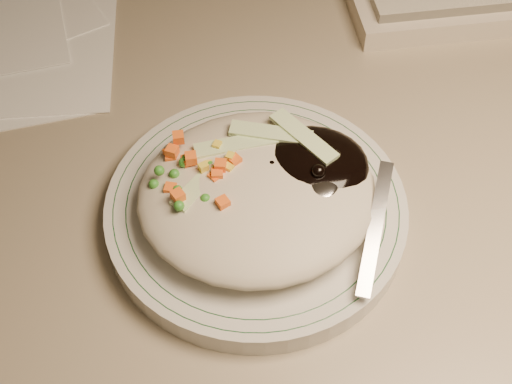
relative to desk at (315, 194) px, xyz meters
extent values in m
cube|color=gray|center=(0.00, 0.00, 0.18)|extent=(1.40, 0.70, 0.04)
cylinder|color=beige|center=(-0.10, -0.16, 0.21)|extent=(0.25, 0.25, 0.02)
torus|color=#144723|center=(-0.10, -0.16, 0.22)|extent=(0.24, 0.24, 0.00)
torus|color=#144723|center=(-0.10, -0.16, 0.22)|extent=(0.22, 0.22, 0.00)
ellipsoid|color=#B5AB93|center=(-0.10, -0.17, 0.24)|extent=(0.19, 0.18, 0.04)
ellipsoid|color=black|center=(-0.06, -0.15, 0.25)|extent=(0.10, 0.09, 0.03)
ellipsoid|color=orange|center=(-0.15, -0.15, 0.24)|extent=(0.08, 0.08, 0.02)
sphere|color=black|center=(-0.09, -0.15, 0.25)|extent=(0.01, 0.01, 0.01)
sphere|color=black|center=(-0.06, -0.15, 0.25)|extent=(0.01, 0.01, 0.01)
sphere|color=black|center=(-0.04, -0.16, 0.26)|extent=(0.01, 0.01, 0.01)
sphere|color=black|center=(-0.05, -0.14, 0.25)|extent=(0.01, 0.01, 0.01)
sphere|color=black|center=(-0.06, -0.17, 0.26)|extent=(0.01, 0.01, 0.01)
sphere|color=black|center=(-0.06, -0.15, 0.25)|extent=(0.01, 0.01, 0.01)
sphere|color=black|center=(-0.05, -0.14, 0.25)|extent=(0.01, 0.01, 0.01)
cube|color=orange|center=(-0.15, -0.14, 0.26)|extent=(0.01, 0.01, 0.01)
cube|color=orange|center=(-0.14, -0.16, 0.25)|extent=(0.01, 0.01, 0.01)
cube|color=orange|center=(-0.17, -0.13, 0.26)|extent=(0.01, 0.01, 0.01)
cube|color=orange|center=(-0.13, -0.15, 0.26)|extent=(0.01, 0.01, 0.01)
cube|color=orange|center=(-0.13, -0.16, 0.26)|extent=(0.01, 0.01, 0.01)
cube|color=orange|center=(-0.17, -0.12, 0.25)|extent=(0.01, 0.01, 0.01)
cube|color=orange|center=(-0.16, -0.14, 0.26)|extent=(0.01, 0.01, 0.01)
cube|color=orange|center=(-0.14, -0.16, 0.26)|extent=(0.01, 0.01, 0.01)
cube|color=orange|center=(-0.12, -0.15, 0.26)|extent=(0.01, 0.01, 0.01)
cube|color=orange|center=(-0.16, -0.12, 0.26)|extent=(0.01, 0.01, 0.01)
cube|color=orange|center=(-0.17, -0.17, 0.26)|extent=(0.01, 0.01, 0.01)
cube|color=orange|center=(-0.13, -0.19, 0.26)|extent=(0.01, 0.01, 0.01)
cube|color=orange|center=(-0.17, -0.16, 0.25)|extent=(0.01, 0.01, 0.01)
cube|color=orange|center=(-0.17, -0.13, 0.25)|extent=(0.01, 0.01, 0.01)
sphere|color=#388C28|center=(-0.14, -0.15, 0.25)|extent=(0.01, 0.01, 0.01)
sphere|color=#388C28|center=(-0.17, -0.18, 0.26)|extent=(0.01, 0.01, 0.01)
sphere|color=#388C28|center=(-0.17, -0.15, 0.26)|extent=(0.01, 0.01, 0.01)
sphere|color=#388C28|center=(-0.18, -0.15, 0.26)|extent=(0.01, 0.01, 0.01)
sphere|color=#388C28|center=(-0.14, -0.14, 0.25)|extent=(0.01, 0.01, 0.01)
sphere|color=#388C28|center=(-0.13, -0.17, 0.25)|extent=(0.01, 0.01, 0.01)
sphere|color=#388C28|center=(-0.15, -0.15, 0.25)|extent=(0.01, 0.01, 0.01)
sphere|color=#388C28|center=(-0.16, -0.17, 0.25)|extent=(0.01, 0.01, 0.01)
sphere|color=#388C28|center=(-0.18, -0.15, 0.25)|extent=(0.01, 0.01, 0.01)
sphere|color=#388C28|center=(-0.16, -0.14, 0.26)|extent=(0.01, 0.01, 0.01)
sphere|color=#388C28|center=(-0.16, -0.14, 0.26)|extent=(0.01, 0.01, 0.01)
sphere|color=#388C28|center=(-0.17, -0.16, 0.25)|extent=(0.01, 0.01, 0.01)
sphere|color=#388C28|center=(-0.15, -0.18, 0.26)|extent=(0.01, 0.01, 0.01)
sphere|color=#388C28|center=(-0.11, -0.13, 0.25)|extent=(0.01, 0.01, 0.01)
cube|color=yellow|center=(-0.14, -0.14, 0.25)|extent=(0.01, 0.01, 0.01)
cube|color=yellow|center=(-0.12, -0.15, 0.26)|extent=(0.01, 0.01, 0.01)
cube|color=yellow|center=(-0.15, -0.14, 0.25)|extent=(0.01, 0.01, 0.01)
cube|color=yellow|center=(-0.14, -0.15, 0.26)|extent=(0.01, 0.01, 0.01)
cube|color=yellow|center=(-0.15, -0.16, 0.25)|extent=(0.01, 0.01, 0.01)
cube|color=yellow|center=(-0.12, -0.14, 0.26)|extent=(0.01, 0.01, 0.01)
cube|color=yellow|center=(-0.13, -0.13, 0.26)|extent=(0.01, 0.01, 0.01)
cube|color=yellow|center=(-0.14, -0.16, 0.25)|extent=(0.01, 0.01, 0.01)
cube|color=#B2D18C|center=(-0.11, -0.13, 0.26)|extent=(0.07, 0.02, 0.00)
cube|color=#B2D18C|center=(-0.08, -0.12, 0.26)|extent=(0.07, 0.04, 0.00)
cube|color=#B2D18C|center=(-0.14, -0.16, 0.26)|extent=(0.06, 0.06, 0.00)
cube|color=#B2D18C|center=(-0.06, -0.13, 0.26)|extent=(0.05, 0.07, 0.00)
cube|color=#B2D18C|center=(-0.10, -0.17, 0.25)|extent=(0.07, 0.03, 0.00)
ellipsoid|color=silver|center=(-0.06, -0.18, 0.25)|extent=(0.05, 0.06, 0.01)
cube|color=silver|center=(-0.02, -0.22, 0.24)|extent=(0.06, 0.11, 0.03)
camera|label=1|loc=(-0.17, -0.51, 0.69)|focal=50.00mm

